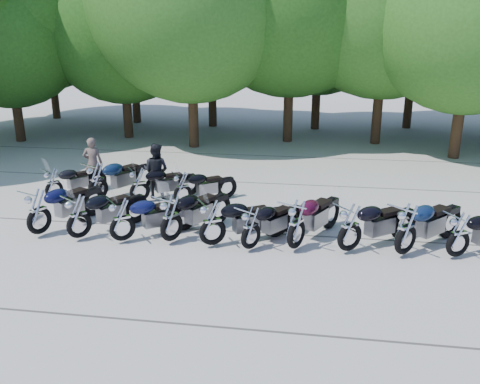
# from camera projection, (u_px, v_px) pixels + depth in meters

# --- Properties ---
(ground) EXTENTS (90.00, 90.00, 0.00)m
(ground) POSITION_uv_depth(u_px,v_px,m) (231.00, 256.00, 11.94)
(ground) COLOR #A9A399
(ground) RESTS_ON ground
(tree_1) EXTENTS (6.97, 6.97, 8.55)m
(tree_1) POSITION_uv_depth(u_px,v_px,m) (6.00, 30.00, 22.68)
(tree_1) COLOR #3A2614
(tree_1) RESTS_ON ground
(tree_2) EXTENTS (7.31, 7.31, 8.97)m
(tree_2) POSITION_uv_depth(u_px,v_px,m) (121.00, 24.00, 23.44)
(tree_2) COLOR #3A2614
(tree_2) RESTS_ON ground
(tree_6) EXTENTS (8.00, 8.00, 9.82)m
(tree_6) POSITION_uv_depth(u_px,v_px,m) (473.00, 9.00, 19.28)
(tree_6) COLOR #3A2614
(tree_6) RESTS_ON ground
(tree_9) EXTENTS (7.59, 7.59, 9.32)m
(tree_9) POSITION_uv_depth(u_px,v_px,m) (46.00, 21.00, 28.74)
(tree_9) COLOR #3A2614
(tree_9) RESTS_ON ground
(tree_10) EXTENTS (7.78, 7.78, 9.55)m
(tree_10) POSITION_uv_depth(u_px,v_px,m) (131.00, 18.00, 27.37)
(tree_10) COLOR #3A2614
(tree_10) RESTS_ON ground
(tree_11) EXTENTS (7.56, 7.56, 9.28)m
(tree_11) POSITION_uv_depth(u_px,v_px,m) (211.00, 21.00, 26.26)
(tree_11) COLOR #3A2614
(tree_11) RESTS_ON ground
(tree_12) EXTENTS (7.88, 7.88, 9.67)m
(tree_12) POSITION_uv_depth(u_px,v_px,m) (320.00, 16.00, 25.44)
(tree_12) COLOR #3A2614
(tree_12) RESTS_ON ground
(tree_13) EXTENTS (8.31, 8.31, 10.20)m
(tree_13) POSITION_uv_depth(u_px,v_px,m) (418.00, 9.00, 25.60)
(tree_13) COLOR #3A2614
(tree_13) RESTS_ON ground
(motorcycle_0) EXTENTS (1.69, 2.59, 1.41)m
(motorcycle_0) POSITION_uv_depth(u_px,v_px,m) (38.00, 210.00, 12.86)
(motorcycle_0) COLOR black
(motorcycle_0) RESTS_ON ground
(motorcycle_1) EXTENTS (1.97, 2.33, 1.33)m
(motorcycle_1) POSITION_uv_depth(u_px,v_px,m) (78.00, 215.00, 12.64)
(motorcycle_1) COLOR black
(motorcycle_1) RESTS_ON ground
(motorcycle_2) EXTENTS (2.22, 1.99, 1.30)m
(motorcycle_2) POSITION_uv_depth(u_px,v_px,m) (122.00, 219.00, 12.46)
(motorcycle_2) COLOR #0D113A
(motorcycle_2) RESTS_ON ground
(motorcycle_3) EXTENTS (1.91, 2.51, 1.40)m
(motorcycle_3) POSITION_uv_depth(u_px,v_px,m) (171.00, 217.00, 12.44)
(motorcycle_3) COLOR black
(motorcycle_3) RESTS_ON ground
(motorcycle_4) EXTENTS (2.40, 1.86, 1.34)m
(motorcycle_4) POSITION_uv_depth(u_px,v_px,m) (213.00, 222.00, 12.20)
(motorcycle_4) COLOR black
(motorcycle_4) RESTS_ON ground
(motorcycle_5) EXTENTS (1.83, 2.18, 1.25)m
(motorcycle_5) POSITION_uv_depth(u_px,v_px,m) (251.00, 227.00, 12.02)
(motorcycle_5) COLOR black
(motorcycle_5) RESTS_ON ground
(motorcycle_6) EXTENTS (1.84, 2.58, 1.42)m
(motorcycle_6) POSITION_uv_depth(u_px,v_px,m) (297.00, 223.00, 12.01)
(motorcycle_6) COLOR #38071C
(motorcycle_6) RESTS_ON ground
(motorcycle_7) EXTENTS (2.38, 2.08, 1.38)m
(motorcycle_7) POSITION_uv_depth(u_px,v_px,m) (350.00, 226.00, 11.87)
(motorcycle_7) COLOR black
(motorcycle_7) RESTS_ON ground
(motorcycle_8) EXTENTS (2.34, 2.39, 1.45)m
(motorcycle_8) POSITION_uv_depth(u_px,v_px,m) (407.00, 228.00, 11.67)
(motorcycle_8) COLOR #0D1D3B
(motorcycle_8) RESTS_ON ground
(motorcycle_9) EXTENTS (2.29, 1.68, 1.26)m
(motorcycle_9) POSITION_uv_depth(u_px,v_px,m) (459.00, 234.00, 11.59)
(motorcycle_9) COLOR black
(motorcycle_9) RESTS_ON ground
(motorcycle_10) EXTENTS (1.73, 1.98, 1.15)m
(motorcycle_10) POSITION_uv_depth(u_px,v_px,m) (53.00, 183.00, 15.62)
(motorcycle_10) COLOR black
(motorcycle_10) RESTS_ON ground
(motorcycle_11) EXTENTS (1.92, 2.54, 1.41)m
(motorcycle_11) POSITION_uv_depth(u_px,v_px,m) (97.00, 180.00, 15.42)
(motorcycle_11) COLOR #0E203D
(motorcycle_11) RESTS_ON ground
(motorcycle_12) EXTENTS (2.19, 1.79, 1.24)m
(motorcycle_12) POSITION_uv_depth(u_px,v_px,m) (139.00, 184.00, 15.37)
(motorcycle_12) COLOR black
(motorcycle_12) RESTS_ON ground
(motorcycle_13) EXTENTS (2.03, 1.72, 1.16)m
(motorcycle_13) POSITION_uv_depth(u_px,v_px,m) (182.00, 187.00, 15.20)
(motorcycle_13) COLOR black
(motorcycle_13) RESTS_ON ground
(rider_0) EXTENTS (0.71, 0.54, 1.73)m
(rider_0) POSITION_uv_depth(u_px,v_px,m) (93.00, 163.00, 16.76)
(rider_0) COLOR brown
(rider_0) RESTS_ON ground
(rider_1) EXTENTS (0.95, 0.79, 1.74)m
(rider_1) POSITION_uv_depth(u_px,v_px,m) (156.00, 171.00, 15.85)
(rider_1) COLOR black
(rider_1) RESTS_ON ground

